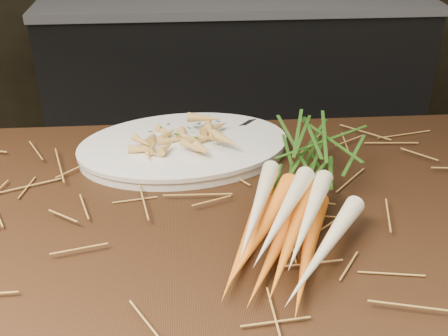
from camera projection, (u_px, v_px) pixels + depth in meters
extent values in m
cube|color=black|center=(235.00, 83.00, 2.85)|extent=(1.80, 0.60, 0.80)
cone|color=orange|center=(248.00, 239.00, 0.86)|extent=(0.14, 0.28, 0.04)
cone|color=orange|center=(278.00, 245.00, 0.84)|extent=(0.16, 0.28, 0.04)
cone|color=orange|center=(308.00, 252.00, 0.83)|extent=(0.13, 0.29, 0.04)
cone|color=orange|center=(262.00, 230.00, 0.83)|extent=(0.16, 0.27, 0.04)
cone|color=orange|center=(292.00, 236.00, 0.81)|extent=(0.14, 0.28, 0.04)
cone|color=beige|center=(258.00, 208.00, 0.84)|extent=(0.11, 0.27, 0.04)
cone|color=beige|center=(283.00, 215.00, 0.81)|extent=(0.15, 0.26, 0.04)
cone|color=beige|center=(309.00, 218.00, 0.81)|extent=(0.13, 0.26, 0.05)
cone|color=beige|center=(324.00, 249.00, 0.79)|extent=(0.18, 0.24, 0.03)
ellipsoid|color=#446F20|center=(314.00, 153.00, 1.03)|extent=(0.26, 0.30, 0.09)
cube|color=silver|center=(257.00, 140.00, 1.13)|extent=(0.12, 0.13, 0.00)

